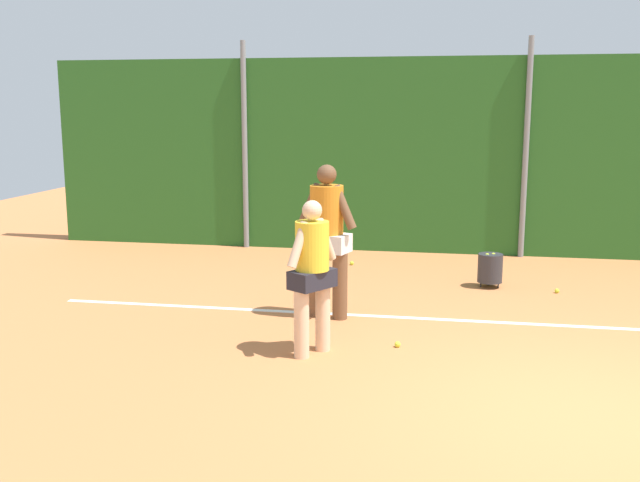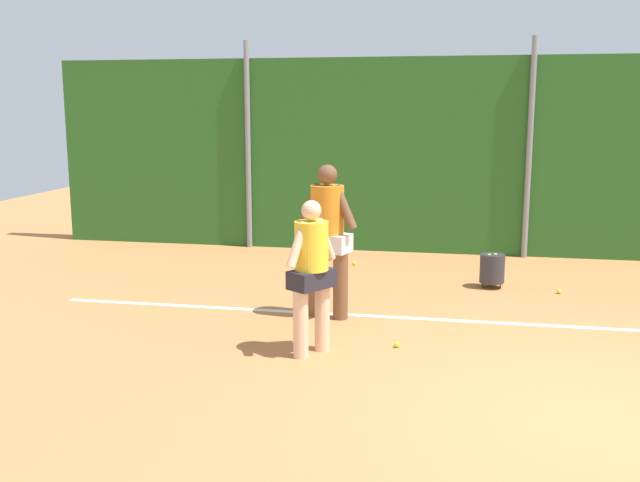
% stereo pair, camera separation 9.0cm
% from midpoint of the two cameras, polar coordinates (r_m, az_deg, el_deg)
% --- Properties ---
extents(ground_plane, '(27.57, 27.57, 0.00)m').
position_cam_midpoint_polar(ground_plane, '(8.76, 18.41, -7.51)').
color(ground_plane, '#C67542').
extents(hedge_fence_backdrop, '(17.44, 0.25, 3.48)m').
position_cam_midpoint_polar(hedge_fence_backdrop, '(13.30, 16.17, 6.29)').
color(hedge_fence_backdrop, '#286023').
rests_on(hedge_fence_backdrop, ground_plane).
extents(fence_post_left, '(0.10, 0.10, 3.80)m').
position_cam_midpoint_polar(fence_post_left, '(13.61, -5.48, 7.41)').
color(fence_post_left, gray).
rests_on(fence_post_left, ground_plane).
extents(fence_post_center, '(0.10, 0.10, 3.80)m').
position_cam_midpoint_polar(fence_post_center, '(13.12, 16.28, 6.92)').
color(fence_post_center, gray).
rests_on(fence_post_center, ground_plane).
extents(court_baseline_paint, '(12.74, 0.10, 0.01)m').
position_cam_midpoint_polar(court_baseline_paint, '(9.34, 17.94, -6.33)').
color(court_baseline_paint, white).
rests_on(court_baseline_paint, ground_plane).
extents(player_foreground_near, '(0.51, 0.60, 1.67)m').
position_cam_midpoint_polar(player_foreground_near, '(7.69, -0.34, -2.19)').
color(player_foreground_near, beige).
rests_on(player_foreground_near, ground_plane).
extents(player_midcourt, '(0.85, 0.48, 1.93)m').
position_cam_midpoint_polar(player_midcourt, '(9.03, 0.84, 0.65)').
color(player_midcourt, brown).
rests_on(player_midcourt, ground_plane).
extents(ball_hopper, '(0.36, 0.36, 0.51)m').
position_cam_midpoint_polar(ball_hopper, '(10.96, 13.57, -2.09)').
color(ball_hopper, '#2D2D33').
rests_on(ball_hopper, ground_plane).
extents(tennis_ball_1, '(0.07, 0.07, 0.07)m').
position_cam_midpoint_polar(tennis_ball_1, '(12.22, 2.91, -1.75)').
color(tennis_ball_1, '#CCDB33').
rests_on(tennis_ball_1, ground_plane).
extents(tennis_ball_2, '(0.07, 0.07, 0.07)m').
position_cam_midpoint_polar(tennis_ball_2, '(10.83, -0.17, -3.34)').
color(tennis_ball_2, '#CCDB33').
rests_on(tennis_ball_2, ground_plane).
extents(tennis_ball_3, '(0.07, 0.07, 0.07)m').
position_cam_midpoint_polar(tennis_ball_3, '(8.18, 6.38, -8.07)').
color(tennis_ball_3, '#CCDB33').
rests_on(tennis_ball_3, ground_plane).
extents(tennis_ball_4, '(0.07, 0.07, 0.07)m').
position_cam_midpoint_polar(tennis_ball_4, '(10.93, 18.46, -3.77)').
color(tennis_ball_4, '#CCDB33').
rests_on(tennis_ball_4, ground_plane).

